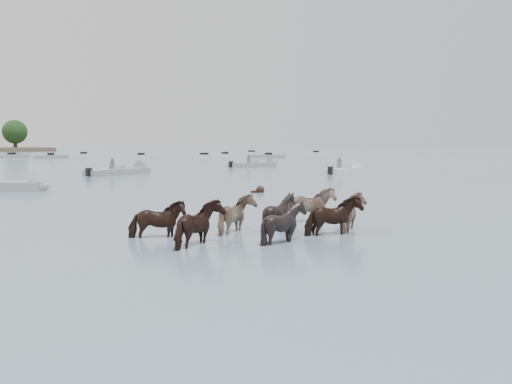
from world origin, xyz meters
name	(u,v)px	position (x,y,z in m)	size (l,w,h in m)	color
ground	(235,250)	(0.00, 0.00, 0.00)	(400.00, 400.00, 0.00)	slate
pony_herd	(273,219)	(1.87, 1.50, 0.42)	(7.09, 4.04, 1.40)	black
swimming_pony	(259,190)	(7.02, 12.45, 0.10)	(0.72, 0.44, 0.44)	black
motorboat_b	(3,186)	(-4.66, 19.48, 0.22)	(6.17, 3.59, 1.92)	gray
motorboat_c	(126,171)	(4.34, 30.63, 0.22)	(6.00, 4.34, 1.92)	gray
motorboat_d	(348,170)	(21.06, 23.92, 0.23)	(4.95, 3.52, 1.92)	silver
motorboat_e	(259,165)	(19.37, 36.76, 0.23)	(5.65, 2.08, 1.92)	gray
distant_flotilla	(27,157)	(-0.42, 75.81, 0.26)	(104.32, 28.34, 0.93)	silver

